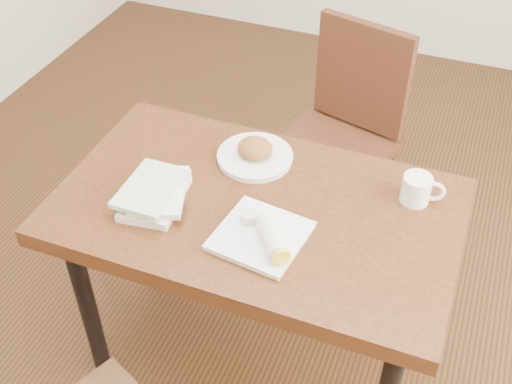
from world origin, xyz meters
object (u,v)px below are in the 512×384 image
(chair_far, at_px, (344,126))
(plate_scone, at_px, (255,154))
(book_stack, at_px, (155,193))
(plate_burrito, at_px, (264,236))
(table, at_px, (256,225))
(coffee_mug, at_px, (418,189))

(chair_far, xyz_separation_m, plate_scone, (-0.16, -0.58, 0.23))
(chair_far, height_order, book_stack, chair_far)
(plate_burrito, height_order, book_stack, plate_burrito)
(plate_burrito, bearing_deg, table, 119.69)
(table, height_order, book_stack, book_stack)
(table, bearing_deg, book_stack, -161.61)
(table, relative_size, plate_scone, 4.89)
(coffee_mug, distance_m, book_stack, 0.79)
(chair_far, distance_m, coffee_mug, 0.73)
(coffee_mug, bearing_deg, book_stack, -158.46)
(book_stack, bearing_deg, plate_burrito, -6.76)
(chair_far, relative_size, coffee_mug, 7.21)
(coffee_mug, bearing_deg, plate_burrito, -137.66)
(plate_burrito, bearing_deg, coffee_mug, 42.34)
(coffee_mug, height_order, plate_burrito, coffee_mug)
(book_stack, bearing_deg, chair_far, 66.93)
(plate_scone, height_order, book_stack, plate_scone)
(table, distance_m, plate_scone, 0.25)
(chair_far, xyz_separation_m, book_stack, (-0.37, -0.87, 0.23))
(coffee_mug, relative_size, plate_burrito, 0.49)
(chair_far, distance_m, book_stack, 0.98)
(plate_scone, distance_m, coffee_mug, 0.53)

